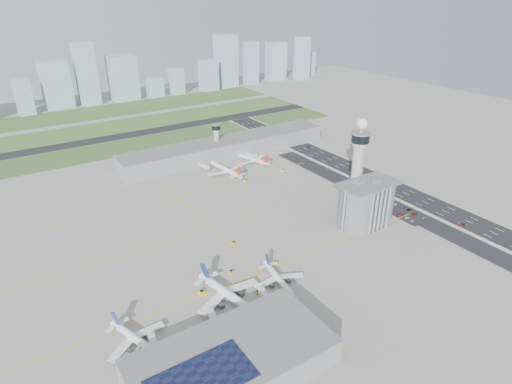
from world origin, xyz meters
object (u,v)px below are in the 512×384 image
car_lot_8 (409,209)px  airplane_near_b (229,291)px  secondary_tower (216,138)px  jet_bridge_near_0 (158,360)px  car_lot_2 (400,214)px  car_lot_9 (403,207)px  car_lot_7 (415,214)px  tug_5 (283,170)px  jet_bridge_far_1 (246,154)px  tug_0 (202,292)px  car_lot_6 (424,218)px  admin_building (366,204)px  airplane_near_c (280,277)px  airplane_far_a (225,166)px  tug_4 (245,180)px  car_lot_11 (384,199)px  tug_2 (231,272)px  car_lot_1 (407,218)px  jet_bridge_near_1 (219,332)px  jet_bridge_near_2 (272,308)px  car_hw_4 (266,135)px  tug_1 (258,292)px  car_hw_1 (363,173)px  control_tower (358,158)px  airplane_far_b (252,157)px  car_lot_0 (413,221)px  car_hw_0 (463,224)px  car_lot_10 (394,204)px  car_hw_2 (309,146)px  car_lot_3 (392,210)px  airplane_near_a (137,336)px  car_lot_5 (376,203)px

car_lot_8 → airplane_near_b: bearing=89.4°
secondary_tower → jet_bridge_near_0: (-143.00, -211.00, -15.95)m
car_lot_2 → car_lot_9: car_lot_9 is taller
car_lot_7 → tug_5: bearing=18.2°
jet_bridge_far_1 → tug_0: size_ratio=3.82×
car_lot_6 → jet_bridge_near_0: bearing=93.1°
admin_building → airplane_near_c: admin_building is taller
tug_5 → car_lot_8: tug_5 is taller
airplane_far_a → secondary_tower: bearing=-24.4°
jet_bridge_far_1 → tug_0: jet_bridge_far_1 is taller
tug_4 → car_lot_8: (72.97, -109.69, -0.29)m
tug_4 → car_lot_11: bearing=-90.8°
tug_2 → car_lot_1: 137.10m
tug_4 → car_lot_9: (72.58, -104.81, -0.29)m
jet_bridge_near_1 → car_lot_8: (177.18, 35.16, -2.23)m
jet_bridge_near_2 → tug_2: size_ratio=4.50×
jet_bridge_far_1 → car_hw_4: jet_bridge_far_1 is taller
tug_2 → car_lot_6: tug_2 is taller
tug_1 → car_hw_1: (166.38, 85.06, -0.21)m
control_tower → tug_0: 155.93m
admin_building → jet_bridge_near_1: admin_building is taller
airplane_near_c → car_lot_11: size_ratio=8.69×
airplane_far_b → car_lot_7: size_ratio=9.46×
airplane_near_c → car_lot_0: airplane_near_c is taller
admin_building → tug_0: size_ratio=11.46×
airplane_far_a → car_lot_8: 155.59m
jet_bridge_far_1 → car_lot_2: size_ratio=3.16×
secondary_tower → car_hw_0: bearing=-69.8°
airplane_far_a → car_lot_2: size_ratio=10.01×
car_lot_2 → car_hw_4: car_lot_2 is taller
jet_bridge_near_2 → car_lot_10: (144.82, 46.55, -2.24)m
car_hw_2 → tug_4: bearing=-161.7°
car_hw_0 → jet_bridge_near_2: bearing=178.3°
jet_bridge_near_2 → tug_5: bearing=-28.0°
tug_0 → jet_bridge_near_2: bearing=119.0°
tug_4 → car_lot_2: bearing=-100.9°
tug_5 → tug_2: bearing=-166.0°
jet_bridge_near_2 → tug_0: size_ratio=3.82×
control_tower → car_lot_0: 58.73m
jet_bridge_near_0 → car_hw_2: (234.50, 182.97, -2.23)m
admin_building → tug_4: admin_building is taller
admin_building → car_hw_1: (63.81, 62.80, -14.72)m
airplane_near_b → jet_bridge_near_0: size_ratio=3.26×
airplane_near_b → car_lot_1: size_ratio=13.67×
car_hw_4 → airplane_near_c: bearing=-124.1°
airplane_far_b → car_lot_6: 163.47m
airplane_near_c → car_lot_3: 121.56m
airplane_near_a → car_lot_5: airplane_near_a is taller
car_lot_5 → car_lot_6: car_lot_5 is taller
tug_0 → car_lot_7: (168.36, -4.15, -0.44)m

